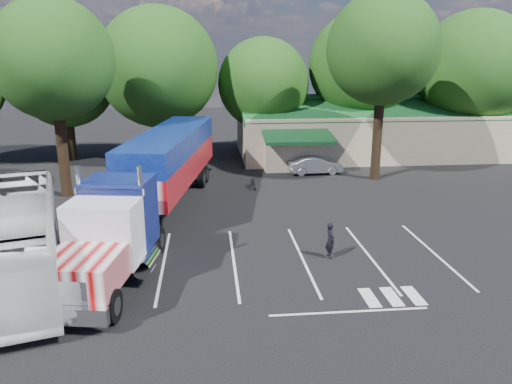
{
  "coord_description": "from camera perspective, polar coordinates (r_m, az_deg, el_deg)",
  "views": [
    {
      "loc": [
        -1.07,
        -27.15,
        9.29
      ],
      "look_at": [
        1.48,
        -1.41,
        2.0
      ],
      "focal_mm": 35.0,
      "sensor_mm": 36.0,
      "label": 1
    }
  ],
  "objects": [
    {
      "name": "tree_row_b",
      "position": [
        46.56,
        -20.97,
        12.07
      ],
      "size": [
        8.4,
        8.4,
        11.35
      ],
      "color": "black",
      "rests_on": "ground"
    },
    {
      "name": "silver_sedan",
      "position": [
        39.52,
        6.79,
        3.07
      ],
      "size": [
        4.33,
        1.78,
        1.39
      ],
      "primitive_type": "imported",
      "rotation": [
        0.0,
        0.0,
        1.64
      ],
      "color": "#ADAFB5",
      "rests_on": "ground"
    },
    {
      "name": "bicycle",
      "position": [
        35.18,
        -0.25,
        1.23
      ],
      "size": [
        0.78,
        1.86,
        0.96
      ],
      "primitive_type": "imported",
      "rotation": [
        0.0,
        0.0,
        0.08
      ],
      "color": "black",
      "rests_on": "ground"
    },
    {
      "name": "tree_row_f",
      "position": [
        50.13,
        23.67,
        12.74
      ],
      "size": [
        10.4,
        10.4,
        13.0
      ],
      "color": "black",
      "rests_on": "ground"
    },
    {
      "name": "tree_row_d",
      "position": [
        45.02,
        0.85,
        12.29
      ],
      "size": [
        8.0,
        8.0,
        10.6
      ],
      "color": "black",
      "rests_on": "ground"
    },
    {
      "name": "semi_truck",
      "position": [
        28.78,
        -11.01,
        2.27
      ],
      "size": [
        6.61,
        23.19,
        4.83
      ],
      "rotation": [
        0.0,
        0.0,
        -0.17
      ],
      "color": "black",
      "rests_on": "ground"
    },
    {
      "name": "tree_near_left",
      "position": [
        34.47,
        -22.2,
        13.82
      ],
      "size": [
        7.6,
        7.6,
        12.65
      ],
      "color": "black",
      "rests_on": "ground"
    },
    {
      "name": "woman",
      "position": [
        23.51,
        8.49,
        -5.46
      ],
      "size": [
        0.49,
        0.68,
        1.71
      ],
      "primitive_type": "imported",
      "rotation": [
        0.0,
        0.0,
        1.71
      ],
      "color": "black",
      "rests_on": "ground"
    },
    {
      "name": "tree_near_right",
      "position": [
        37.8,
        14.31,
        15.53
      ],
      "size": [
        8.0,
        8.0,
        13.5
      ],
      "color": "black",
      "rests_on": "ground"
    },
    {
      "name": "ground",
      "position": [
        28.72,
        -3.21,
        -3.16
      ],
      "size": [
        120.0,
        120.0,
        0.0
      ],
      "primitive_type": "plane",
      "color": "black",
      "rests_on": "ground"
    },
    {
      "name": "tour_bus",
      "position": [
        23.32,
        -25.54,
        -4.68
      ],
      "size": [
        6.46,
        13.03,
        3.54
      ],
      "primitive_type": "imported",
      "rotation": [
        0.0,
        0.0,
        0.29
      ],
      "color": "silver",
      "rests_on": "ground"
    },
    {
      "name": "tree_row_e",
      "position": [
        47.31,
        12.02,
        13.95
      ],
      "size": [
        9.6,
        9.6,
        12.9
      ],
      "color": "black",
      "rests_on": "ground"
    },
    {
      "name": "event_hall",
      "position": [
        47.86,
        12.54,
        6.86
      ],
      "size": [
        24.2,
        14.12,
        5.55
      ],
      "color": "tan",
      "rests_on": "ground"
    },
    {
      "name": "tree_row_c",
      "position": [
        43.55,
        -11.14,
        13.8
      ],
      "size": [
        10.0,
        10.0,
        13.05
      ],
      "color": "black",
      "rests_on": "ground"
    }
  ]
}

